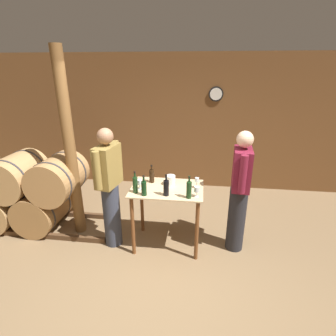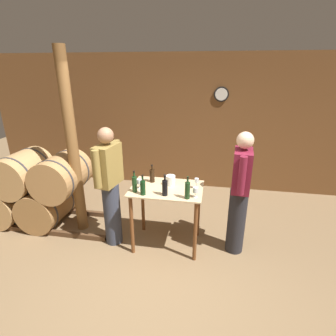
{
  "view_description": "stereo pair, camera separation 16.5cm",
  "coord_description": "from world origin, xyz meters",
  "px_view_note": "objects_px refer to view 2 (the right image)",
  "views": [
    {
      "loc": [
        0.48,
        -2.29,
        2.42
      ],
      "look_at": [
        0.06,
        0.99,
        1.15
      ],
      "focal_mm": 28.0,
      "sensor_mm": 36.0,
      "label": 1
    },
    {
      "loc": [
        0.65,
        -2.26,
        2.42
      ],
      "look_at": [
        0.06,
        0.99,
        1.15
      ],
      "focal_mm": 28.0,
      "sensor_mm": 36.0,
      "label": 2
    }
  ],
  "objects_px": {
    "wine_bottle_center": "(152,175)",
    "wine_bottle_right": "(165,187)",
    "wine_bottle_far_left": "(135,184)",
    "wine_glass_near_left": "(139,182)",
    "person_visitor_with_scarf": "(110,186)",
    "wine_bottle_far_right": "(187,190)",
    "wine_glass_near_right": "(195,190)",
    "wine_bottle_left": "(143,187)",
    "ice_bucket": "(171,180)",
    "person_host": "(240,192)",
    "wine_glass_near_center": "(197,181)",
    "wooden_post": "(72,147)"
  },
  "relations": [
    {
      "from": "wine_bottle_center",
      "to": "wine_bottle_right",
      "type": "height_order",
      "value": "wine_bottle_right"
    },
    {
      "from": "wine_bottle_far_left",
      "to": "wine_glass_near_left",
      "type": "bearing_deg",
      "value": 74.23
    },
    {
      "from": "wine_glass_near_left",
      "to": "person_visitor_with_scarf",
      "type": "distance_m",
      "value": 0.43
    },
    {
      "from": "wine_bottle_far_left",
      "to": "person_visitor_with_scarf",
      "type": "bearing_deg",
      "value": 165.56
    },
    {
      "from": "person_visitor_with_scarf",
      "to": "wine_bottle_far_right",
      "type": "bearing_deg",
      "value": -8.71
    },
    {
      "from": "wine_glass_near_left",
      "to": "wine_glass_near_right",
      "type": "distance_m",
      "value": 0.77
    },
    {
      "from": "wine_bottle_far_right",
      "to": "wine_bottle_left",
      "type": "bearing_deg",
      "value": 179.55
    },
    {
      "from": "wine_bottle_left",
      "to": "wine_glass_near_right",
      "type": "height_order",
      "value": "wine_bottle_left"
    },
    {
      "from": "ice_bucket",
      "to": "person_host",
      "type": "distance_m",
      "value": 0.93
    },
    {
      "from": "wine_bottle_far_left",
      "to": "wine_bottle_left",
      "type": "xyz_separation_m",
      "value": [
        0.13,
        -0.06,
        -0.01
      ]
    },
    {
      "from": "person_host",
      "to": "wine_bottle_right",
      "type": "bearing_deg",
      "value": -165.07
    },
    {
      "from": "wine_glass_near_left",
      "to": "wine_glass_near_center",
      "type": "height_order",
      "value": "wine_glass_near_center"
    },
    {
      "from": "wine_bottle_far_left",
      "to": "wine_bottle_left",
      "type": "distance_m",
      "value": 0.14
    },
    {
      "from": "wooden_post",
      "to": "wine_glass_near_left",
      "type": "relative_size",
      "value": 19.97
    },
    {
      "from": "wine_glass_near_right",
      "to": "wine_glass_near_center",
      "type": "bearing_deg",
      "value": 91.26
    },
    {
      "from": "wine_bottle_right",
      "to": "wine_bottle_center",
      "type": "bearing_deg",
      "value": 124.03
    },
    {
      "from": "wine_bottle_right",
      "to": "wine_glass_near_left",
      "type": "xyz_separation_m",
      "value": [
        -0.38,
        0.14,
        -0.01
      ]
    },
    {
      "from": "wine_glass_near_left",
      "to": "person_visitor_with_scarf",
      "type": "relative_size",
      "value": 0.08
    },
    {
      "from": "wine_glass_near_left",
      "to": "ice_bucket",
      "type": "distance_m",
      "value": 0.44
    },
    {
      "from": "wine_bottle_center",
      "to": "person_host",
      "type": "xyz_separation_m",
      "value": [
        1.2,
        -0.13,
        -0.1
      ]
    },
    {
      "from": "wine_bottle_right",
      "to": "wine_bottle_far_right",
      "type": "height_order",
      "value": "wine_bottle_far_right"
    },
    {
      "from": "wine_bottle_left",
      "to": "person_host",
      "type": "height_order",
      "value": "person_host"
    },
    {
      "from": "wooden_post",
      "to": "wine_glass_near_right",
      "type": "height_order",
      "value": "wooden_post"
    },
    {
      "from": "wine_glass_near_center",
      "to": "person_visitor_with_scarf",
      "type": "relative_size",
      "value": 0.09
    },
    {
      "from": "wine_bottle_left",
      "to": "person_visitor_with_scarf",
      "type": "bearing_deg",
      "value": 162.58
    },
    {
      "from": "wine_bottle_far_left",
      "to": "wine_bottle_far_right",
      "type": "height_order",
      "value": "same"
    },
    {
      "from": "wine_bottle_right",
      "to": "wine_glass_near_right",
      "type": "relative_size",
      "value": 2.1
    },
    {
      "from": "wine_glass_near_left",
      "to": "wine_glass_near_right",
      "type": "bearing_deg",
      "value": -9.36
    },
    {
      "from": "wine_bottle_right",
      "to": "wine_glass_near_left",
      "type": "bearing_deg",
      "value": 159.95
    },
    {
      "from": "wine_glass_near_center",
      "to": "wine_bottle_center",
      "type": "bearing_deg",
      "value": 170.48
    },
    {
      "from": "wine_bottle_left",
      "to": "wine_bottle_far_right",
      "type": "bearing_deg",
      "value": -0.45
    },
    {
      "from": "wine_bottle_left",
      "to": "wine_glass_near_center",
      "type": "height_order",
      "value": "wine_bottle_left"
    },
    {
      "from": "wooden_post",
      "to": "wine_bottle_right",
      "type": "height_order",
      "value": "wooden_post"
    },
    {
      "from": "ice_bucket",
      "to": "person_visitor_with_scarf",
      "type": "height_order",
      "value": "person_visitor_with_scarf"
    },
    {
      "from": "wine_glass_near_left",
      "to": "person_host",
      "type": "distance_m",
      "value": 1.33
    },
    {
      "from": "wine_bottle_center",
      "to": "wine_bottle_right",
      "type": "xyz_separation_m",
      "value": [
        0.26,
        -0.38,
        0.01
      ]
    },
    {
      "from": "wine_bottle_left",
      "to": "wine_bottle_right",
      "type": "distance_m",
      "value": 0.28
    },
    {
      "from": "wooden_post",
      "to": "wine_bottle_right",
      "type": "xyz_separation_m",
      "value": [
        1.42,
        -0.38,
        -0.34
      ]
    },
    {
      "from": "wooden_post",
      "to": "wine_glass_near_left",
      "type": "distance_m",
      "value": 1.13
    },
    {
      "from": "wooden_post",
      "to": "wine_glass_near_right",
      "type": "bearing_deg",
      "value": -11.52
    },
    {
      "from": "ice_bucket",
      "to": "wine_bottle_left",
      "type": "bearing_deg",
      "value": -129.72
    },
    {
      "from": "wine_bottle_far_left",
      "to": "wine_glass_near_left",
      "type": "height_order",
      "value": "wine_bottle_far_left"
    },
    {
      "from": "wine_bottle_far_right",
      "to": "person_visitor_with_scarf",
      "type": "height_order",
      "value": "person_visitor_with_scarf"
    },
    {
      "from": "wine_bottle_left",
      "to": "wine_bottle_center",
      "type": "relative_size",
      "value": 1.05
    },
    {
      "from": "wine_glass_near_center",
      "to": "person_host",
      "type": "relative_size",
      "value": 0.09
    },
    {
      "from": "person_host",
      "to": "person_visitor_with_scarf",
      "type": "height_order",
      "value": "person_visitor_with_scarf"
    },
    {
      "from": "wine_bottle_center",
      "to": "wine_bottle_left",
      "type": "bearing_deg",
      "value": -93.21
    },
    {
      "from": "person_host",
      "to": "wine_bottle_far_left",
      "type": "bearing_deg",
      "value": -170.74
    },
    {
      "from": "wine_bottle_far_right",
      "to": "wine_glass_near_center",
      "type": "bearing_deg",
      "value": 73.61
    },
    {
      "from": "wine_bottle_far_right",
      "to": "ice_bucket",
      "type": "relative_size",
      "value": 2.15
    }
  ]
}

